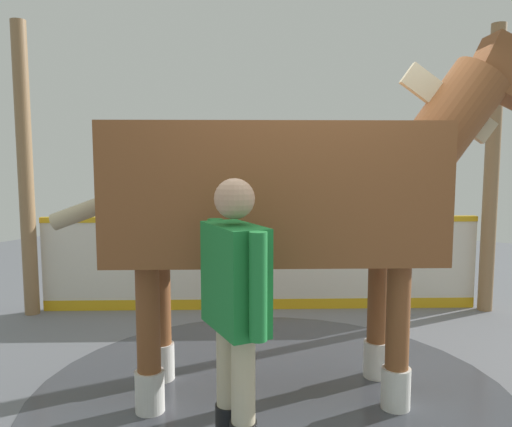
% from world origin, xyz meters
% --- Properties ---
extents(ground_plane, '(16.00, 16.00, 0.02)m').
position_xyz_m(ground_plane, '(0.00, 0.00, -0.01)').
color(ground_plane, slate).
extents(wet_patch, '(3.54, 3.54, 0.00)m').
position_xyz_m(wet_patch, '(0.17, -0.07, 0.00)').
color(wet_patch, '#42444C').
rests_on(wet_patch, ground).
extents(barrier_wall, '(2.57, 4.31, 1.07)m').
position_xyz_m(barrier_wall, '(-1.64, -1.13, 0.49)').
color(barrier_wall, silver).
rests_on(barrier_wall, ground).
extents(roof_post_near, '(0.16, 0.16, 3.17)m').
position_xyz_m(roof_post_near, '(-2.83, 1.14, 1.59)').
color(roof_post_near, olive).
rests_on(roof_post_near, ground).
extents(roof_post_far, '(0.16, 0.16, 3.17)m').
position_xyz_m(roof_post_far, '(-0.24, -3.28, 1.59)').
color(roof_post_far, olive).
rests_on(roof_post_far, ground).
extents(horse, '(2.11, 3.20, 2.59)m').
position_xyz_m(horse, '(0.11, 0.03, 1.48)').
color(horse, brown).
rests_on(horse, ground).
extents(handler, '(0.45, 0.56, 1.63)m').
position_xyz_m(handler, '(1.07, 0.16, 0.93)').
color(handler, black).
rests_on(handler, ground).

